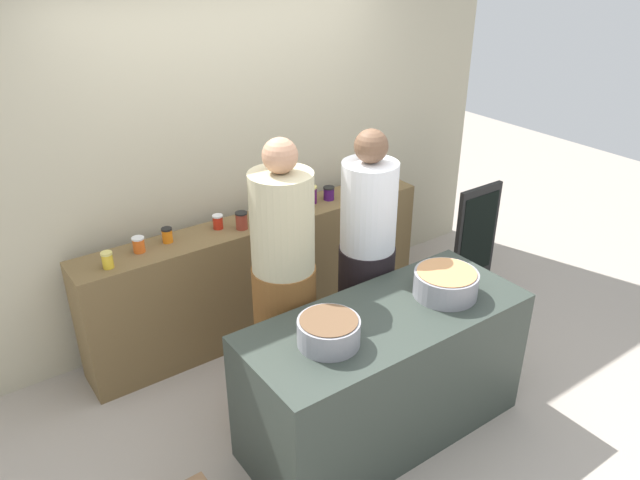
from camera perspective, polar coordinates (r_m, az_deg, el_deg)
ground at (r=4.17m, az=2.88°, el=-14.79°), size 12.00×12.00×0.00m
storefront_wall at (r=4.52m, az=-8.24°, el=10.31°), size 4.80×0.12×3.00m
display_shelf at (r=4.65m, az=-5.37°, el=-3.13°), size 2.70×0.36×0.90m
prep_table at (r=3.72m, az=5.94°, el=-12.36°), size 1.70×0.70×0.85m
preserve_jar_0 at (r=3.99m, az=-19.16°, el=-1.76°), size 0.07×0.07×0.11m
preserve_jar_1 at (r=4.12m, az=-16.51°, el=-0.41°), size 0.08×0.08×0.10m
preserve_jar_2 at (r=4.20m, az=-14.03°, el=0.45°), size 0.07×0.07×0.10m
preserve_jar_3 at (r=4.32m, az=-9.48°, el=1.69°), size 0.07×0.07×0.10m
preserve_jar_4 at (r=4.29m, az=-7.31°, el=1.81°), size 0.09×0.09×0.12m
preserve_jar_5 at (r=4.42m, az=-5.76°, el=2.74°), size 0.09×0.09×0.13m
preserve_jar_6 at (r=4.57m, az=-1.30°, el=3.53°), size 0.08×0.08×0.10m
preserve_jar_7 at (r=4.66m, az=-0.76°, el=4.25°), size 0.08×0.08×0.14m
preserve_jar_8 at (r=4.73m, az=0.83°, el=4.38°), size 0.09×0.09×0.10m
preserve_jar_9 at (r=4.86m, az=3.98°, el=4.95°), size 0.09×0.09×0.10m
cooking_pot_left at (r=3.19m, az=0.82°, el=-8.53°), size 0.33×0.33×0.15m
cooking_pot_center at (r=3.66m, az=11.60°, el=-3.98°), size 0.38×0.38×0.15m
cook_with_tongs at (r=3.74m, az=-3.35°, el=-4.92°), size 0.39×0.39×1.78m
cook_in_cap at (r=4.03m, az=4.33°, el=-2.71°), size 0.37×0.37×1.73m
chalkboard_sign at (r=5.28m, az=14.29°, el=0.19°), size 0.46×0.05×0.93m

